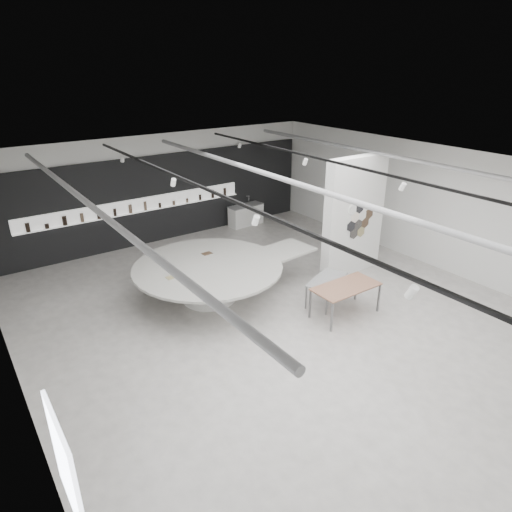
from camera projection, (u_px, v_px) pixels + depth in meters
room at (280, 244)px, 10.88m from camera, size 12.02×14.02×3.82m
back_wall_display at (161, 199)px, 16.30m from camera, size 11.80×0.27×3.10m
partition_column at (354, 217)px, 13.64m from camera, size 2.20×0.38×3.60m
display_island at (211, 276)px, 12.46m from camera, size 5.46×4.43×1.04m
sample_table_wood at (346, 288)px, 11.61m from camera, size 1.77×0.89×0.83m
sample_table_stone at (327, 281)px, 12.28m from camera, size 1.50×1.14×0.69m
kitchen_counter at (246, 215)px, 18.21m from camera, size 1.48×0.66×1.14m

